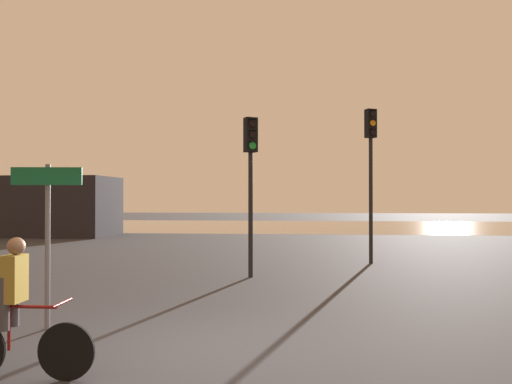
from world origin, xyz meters
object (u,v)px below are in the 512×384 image
at_px(traffic_light_far_right, 371,157).
at_px(direction_sign_post, 47,221).
at_px(traffic_light_center, 251,166).
at_px(distant_building, 34,206).
at_px(cyclist, 16,307).

height_order(traffic_light_far_right, direction_sign_post, traffic_light_far_right).
distance_m(traffic_light_center, direction_sign_post, 6.12).
relative_size(distant_building, traffic_light_far_right, 1.77).
xyz_separation_m(distant_building, direction_sign_post, (10.44, -18.54, 0.10)).
bearing_deg(direction_sign_post, cyclist, 102.34).
distance_m(traffic_light_center, traffic_light_far_right, 4.65).
height_order(traffic_light_far_right, cyclist, traffic_light_far_right).
xyz_separation_m(distant_building, traffic_light_center, (13.15, -13.19, 1.30)).
height_order(traffic_light_center, traffic_light_far_right, traffic_light_far_right).
bearing_deg(direction_sign_post, traffic_light_far_right, -133.59).
xyz_separation_m(traffic_light_center, traffic_light_far_right, (3.51, 3.02, 0.45)).
bearing_deg(traffic_light_center, cyclist, 47.30).
xyz_separation_m(direction_sign_post, cyclist, (0.74, -2.10, -0.88)).
height_order(distant_building, traffic_light_far_right, traffic_light_far_right).
xyz_separation_m(distant_building, traffic_light_far_right, (16.67, -10.17, 1.75)).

